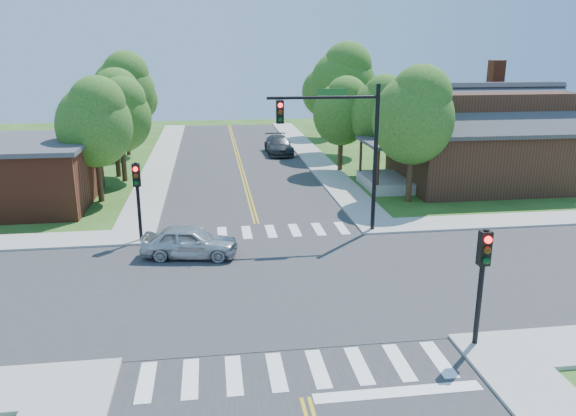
{
  "coord_description": "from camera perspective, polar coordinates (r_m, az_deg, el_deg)",
  "views": [
    {
      "loc": [
        -2.19,
        -20.02,
        8.92
      ],
      "look_at": [
        0.99,
        2.82,
        2.2
      ],
      "focal_mm": 35.0,
      "sensor_mm": 36.0,
      "label": 1
    }
  ],
  "objects": [
    {
      "name": "ground",
      "position": [
        22.03,
        -1.54,
        -7.65
      ],
      "size": [
        100.0,
        100.0,
        0.0
      ],
      "primitive_type": "plane",
      "color": "#2B4D18",
      "rests_on": "ground"
    },
    {
      "name": "road_ns",
      "position": [
        22.02,
        -1.54,
        -7.6
      ],
      "size": [
        10.0,
        90.0,
        0.04
      ],
      "primitive_type": "cube",
      "color": "#2D2D30",
      "rests_on": "ground"
    },
    {
      "name": "road_ew",
      "position": [
        22.02,
        -1.54,
        -7.59
      ],
      "size": [
        90.0,
        10.0,
        0.04
      ],
      "primitive_type": "cube",
      "color": "#2D2D30",
      "rests_on": "ground"
    },
    {
      "name": "intersection_patch",
      "position": [
        22.03,
        -1.54,
        -7.65
      ],
      "size": [
        10.2,
        10.2,
        0.06
      ],
      "primitive_type": "cube",
      "color": "#2D2D30",
      "rests_on": "ground"
    },
    {
      "name": "sidewalk_ne",
      "position": [
        41.07,
        18.33,
        2.97
      ],
      "size": [
        40.0,
        40.0,
        0.14
      ],
      "color": "#9E9B93",
      "rests_on": "ground"
    },
    {
      "name": "crosswalk_north",
      "position": [
        27.77,
        -2.98,
        -2.42
      ],
      "size": [
        8.85,
        2.0,
        0.01
      ],
      "color": "white",
      "rests_on": "ground"
    },
    {
      "name": "crosswalk_south",
      "position": [
        16.57,
        0.96,
        -16.13
      ],
      "size": [
        8.85,
        2.0,
        0.01
      ],
      "color": "white",
      "rests_on": "ground"
    },
    {
      "name": "centerline",
      "position": [
        22.01,
        -1.54,
        -7.54
      ],
      "size": [
        0.3,
        90.0,
        0.01
      ],
      "color": "gold",
      "rests_on": "ground"
    },
    {
      "name": "stop_bar",
      "position": [
        15.99,
        11.13,
        -17.99
      ],
      "size": [
        4.6,
        0.45,
        0.09
      ],
      "primitive_type": "cube",
      "color": "white",
      "rests_on": "ground"
    },
    {
      "name": "signal_mast_ne",
      "position": [
        26.64,
        5.47,
        7.38
      ],
      "size": [
        5.3,
        0.42,
        7.2
      ],
      "color": "black",
      "rests_on": "ground"
    },
    {
      "name": "signal_pole_se",
      "position": [
        17.53,
        19.19,
        -5.62
      ],
      "size": [
        0.34,
        0.42,
        3.8
      ],
      "color": "black",
      "rests_on": "ground"
    },
    {
      "name": "signal_pole_nw",
      "position": [
        26.57,
        -15.07,
        2.05
      ],
      "size": [
        0.34,
        0.42,
        3.8
      ],
      "color": "black",
      "rests_on": "ground"
    },
    {
      "name": "house_ne",
      "position": [
        38.78,
        18.82,
        7.09
      ],
      "size": [
        13.05,
        8.8,
        7.11
      ],
      "color": "#371B13",
      "rests_on": "ground"
    },
    {
      "name": "tree_e_a",
      "position": [
        32.99,
        12.81,
        9.38
      ],
      "size": [
        4.67,
        4.44,
        7.94
      ],
      "color": "#382314",
      "rests_on": "ground"
    },
    {
      "name": "tree_e_b",
      "position": [
        39.49,
        9.42,
        9.8
      ],
      "size": [
        4.16,
        3.96,
        7.08
      ],
      "color": "#382314",
      "rests_on": "ground"
    },
    {
      "name": "tree_e_c",
      "position": [
        47.39,
        5.7,
        12.72
      ],
      "size": [
        5.45,
        5.18,
        9.26
      ],
      "color": "#382314",
      "rests_on": "ground"
    },
    {
      "name": "tree_e_d",
      "position": [
        56.31,
        3.74,
        11.98
      ],
      "size": [
        4.29,
        4.07,
        7.29
      ],
      "color": "#382314",
      "rests_on": "ground"
    },
    {
      "name": "tree_w_a",
      "position": [
        34.13,
        -18.99,
        8.43
      ],
      "size": [
        4.3,
        4.09,
        7.32
      ],
      "color": "#382314",
      "rests_on": "ground"
    },
    {
      "name": "tree_w_b",
      "position": [
        40.56,
        -17.26,
        9.85
      ],
      "size": [
        4.41,
        4.19,
        7.5
      ],
      "color": "#382314",
      "rests_on": "ground"
    },
    {
      "name": "tree_w_c",
      "position": [
        48.62,
        -16.29,
        11.68
      ],
      "size": [
        5.02,
        4.77,
        8.53
      ],
      "color": "#382314",
      "rests_on": "ground"
    },
    {
      "name": "tree_w_d",
      "position": [
        57.2,
        -14.92,
        10.91
      ],
      "size": [
        3.72,
        3.53,
        6.32
      ],
      "color": "#382314",
      "rests_on": "ground"
    },
    {
      "name": "tree_house",
      "position": [
        40.54,
        5.58,
        9.91
      ],
      "size": [
        4.05,
        3.84,
        6.88
      ],
      "color": "#382314",
      "rests_on": "ground"
    },
    {
      "name": "tree_bldg",
      "position": [
        39.05,
        -16.63,
        9.21
      ],
      "size": [
        4.12,
        3.92,
        7.01
      ],
      "color": "#382314",
      "rests_on": "ground"
    },
    {
      "name": "car_silver",
      "position": [
        24.67,
        -9.96,
        -3.46
      ],
      "size": [
        3.0,
        4.66,
        1.41
      ],
      "primitive_type": "imported",
      "rotation": [
        0.0,
        0.0,
        1.41
      ],
      "color": "#B9BCC0",
      "rests_on": "ground"
    },
    {
      "name": "car_dgrey",
      "position": [
        47.71,
        -0.96,
        6.36
      ],
      "size": [
        2.22,
        5.15,
        1.48
      ],
      "primitive_type": "imported",
      "rotation": [
        0.0,
        0.0,
        0.01
      ],
      "color": "#313436",
      "rests_on": "ground"
    }
  ]
}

